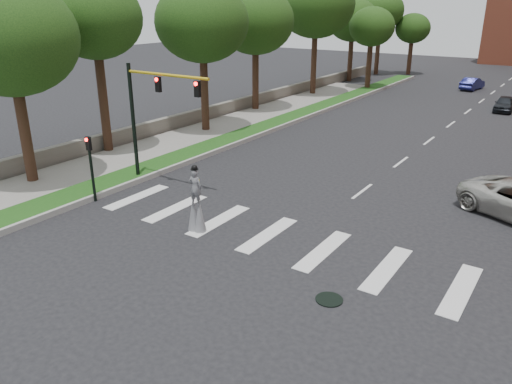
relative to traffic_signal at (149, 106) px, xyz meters
name	(u,v)px	position (x,y,z in m)	size (l,w,h in m)	color
ground_plane	(282,252)	(9.78, -3.00, -4.15)	(160.00, 160.00, 0.00)	black
grass_median	(287,119)	(-1.72, 17.00, -4.03)	(2.00, 60.00, 0.25)	#174213
median_curb	(299,120)	(-0.67, 17.00, -4.01)	(0.20, 60.00, 0.28)	#989893
sidewalk_left	(177,140)	(-4.72, 7.00, -4.06)	(4.00, 60.00, 0.18)	gray
stone_wall	(246,103)	(-7.22, 19.00, -3.60)	(0.50, 56.00, 1.10)	#605C53
manhole	(329,299)	(12.78, -5.00, -4.13)	(0.90, 0.90, 0.04)	black
traffic_signal	(149,106)	(0.00, 0.00, 0.00)	(5.30, 0.23, 6.20)	black
secondary_signal	(91,163)	(-0.52, -3.50, -2.20)	(0.25, 0.21, 3.23)	black
stilt_performer	(196,206)	(5.78, -3.32, -3.03)	(0.84, 0.56, 2.92)	#301D13
car_near	(505,104)	(12.38, 30.91, -3.49)	(1.55, 3.85, 1.31)	black
car_mid	(472,84)	(7.45, 41.60, -3.48)	(1.41, 4.05, 1.33)	navy
tree_0	(9,38)	(-5.39, -3.64, 3.30)	(6.66, 6.66, 10.31)	#301D13
tree_1	(94,19)	(-6.57, 2.55, 3.98)	(5.61, 5.61, 10.59)	#301D13
tree_2	(202,22)	(-4.90, 10.39, 3.60)	(6.56, 6.56, 10.58)	#301D13
tree_3	(255,21)	(-6.15, 18.91, 3.41)	(6.53, 6.53, 10.37)	#301D13
tree_4	(316,4)	(-5.66, 28.90, 4.72)	(7.70, 7.70, 12.17)	#301D13
tree_5	(353,20)	(-6.53, 40.10, 2.92)	(5.89, 5.89, 9.62)	#301D13
tree_6	(372,27)	(-2.23, 35.32, 2.42)	(4.83, 4.83, 8.69)	#301D13
tree_7	(413,29)	(-2.41, 50.17, 1.66)	(4.47, 4.47, 7.78)	#301D13
tree_8	(381,11)	(-6.04, 47.79, 3.87)	(5.83, 5.83, 10.56)	#301D13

